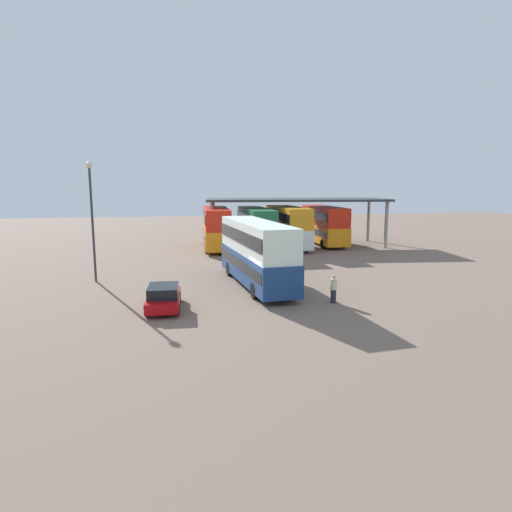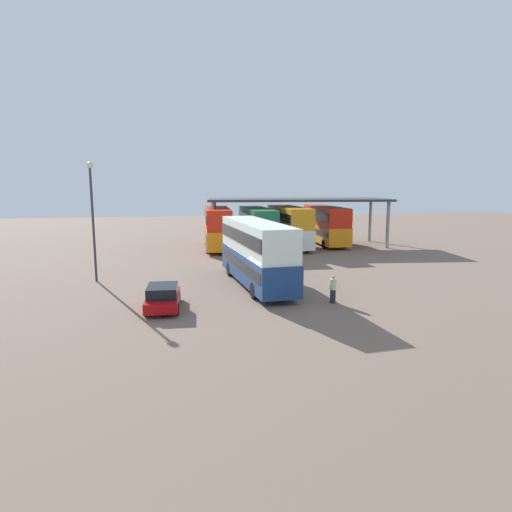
% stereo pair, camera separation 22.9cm
% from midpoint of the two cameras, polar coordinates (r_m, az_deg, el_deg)
% --- Properties ---
extents(ground_plane, '(140.00, 140.00, 0.00)m').
position_cam_midpoint_polar(ground_plane, '(26.18, 1.90, -5.73)').
color(ground_plane, '#715D50').
extents(double_decker_main, '(3.45, 11.42, 4.32)m').
position_cam_midpoint_polar(double_decker_main, '(29.56, 0.22, 0.70)').
color(double_decker_main, navy).
rests_on(double_decker_main, ground_plane).
extents(parked_hatchback, '(1.92, 4.12, 1.35)m').
position_cam_midpoint_polar(parked_hatchback, '(24.71, -11.71, -5.23)').
color(parked_hatchback, '#B20A0F').
rests_on(parked_hatchback, ground_plane).
extents(double_decker_near_canopy, '(3.01, 10.57, 4.30)m').
position_cam_midpoint_polar(double_decker_near_canopy, '(46.71, -4.87, 3.84)').
color(double_decker_near_canopy, orange).
rests_on(double_decker_near_canopy, ground_plane).
extents(double_decker_mid_row, '(2.54, 10.58, 4.28)m').
position_cam_midpoint_polar(double_decker_mid_row, '(46.47, 0.30, 3.83)').
color(double_decker_mid_row, silver).
rests_on(double_decker_mid_row, ground_plane).
extents(double_decker_far_right, '(2.88, 10.19, 4.40)m').
position_cam_midpoint_polar(double_decker_far_right, '(47.40, 4.39, 3.98)').
color(double_decker_far_right, white).
rests_on(double_decker_far_right, ground_plane).
extents(double_decker_end_of_row, '(2.72, 10.09, 4.29)m').
position_cam_midpoint_polar(double_decker_end_of_row, '(50.43, 9.14, 4.15)').
color(double_decker_end_of_row, orange).
rests_on(double_decker_end_of_row, ground_plane).
extents(depot_canopy, '(20.30, 9.00, 5.20)m').
position_cam_midpoint_polar(depot_canopy, '(49.12, 5.57, 7.06)').
color(depot_canopy, '#33353A').
rests_on(depot_canopy, ground_plane).
extents(lamppost_tall, '(0.44, 0.44, 8.28)m').
position_cam_midpoint_polar(lamppost_tall, '(32.44, -20.27, 5.88)').
color(lamppost_tall, '#33353A').
rests_on(lamppost_tall, ground_plane).
extents(pedestrian_waiting, '(0.38, 0.38, 1.63)m').
position_cam_midpoint_polar(pedestrian_waiting, '(25.76, 10.20, -4.27)').
color(pedestrian_waiting, '#262633').
rests_on(pedestrian_waiting, ground_plane).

